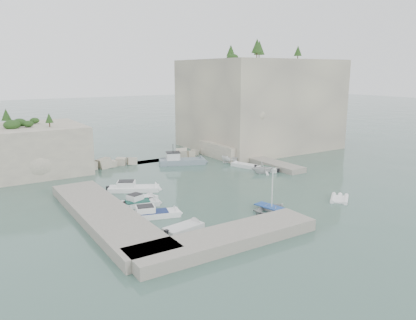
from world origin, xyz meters
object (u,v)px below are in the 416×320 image
tender_east_c (244,167)px  motorboat_b (140,204)px  motorboat_a (134,191)px  rowboat (271,211)px  motorboat_d (153,217)px  motorboat_c (138,206)px  tender_east_d (233,163)px  motorboat_e (184,231)px  tender_east_b (267,171)px  tender_east_a (263,173)px  inflatable_dinghy (339,200)px  work_boat (182,164)px

tender_east_c → motorboat_b: bearing=91.0°
motorboat_a → rowboat: motorboat_a is taller
motorboat_b → motorboat_d: (-0.58, -4.86, 0.00)m
motorboat_c → tender_east_d: bearing=41.4°
motorboat_a → motorboat_d: size_ratio=1.16×
motorboat_a → motorboat_e: motorboat_a is taller
tender_east_b → motorboat_a: bearing=67.7°
rowboat → motorboat_c: bearing=39.3°
tender_east_a → tender_east_d: tender_east_a is taller
motorboat_b → motorboat_c: motorboat_b is taller
motorboat_a → tender_east_b: motorboat_a is taller
tender_east_a → tender_east_d: bearing=13.8°
motorboat_d → motorboat_e: 5.05m
motorboat_c → inflatable_dinghy: motorboat_c is taller
rowboat → inflatable_dinghy: rowboat is taller
motorboat_c → tender_east_c: bearing=34.6°
motorboat_e → tender_east_d: 30.23m
tender_east_b → tender_east_a: bearing=93.6°
tender_east_d → rowboat: bearing=179.2°
motorboat_c → tender_east_d: (22.27, 12.07, 0.00)m
tender_east_a → tender_east_d: (0.48, 8.01, 0.00)m
tender_east_b → tender_east_c: 4.22m
tender_east_c → motorboat_d: bearing=100.9°
motorboat_b → tender_east_a: size_ratio=1.38×
motorboat_a → tender_east_b: (21.27, -1.15, 0.00)m
work_boat → motorboat_e: bearing=-97.8°
motorboat_c → tender_east_d: tender_east_d is taller
tender_east_b → work_boat: bearing=19.1°
motorboat_e → tender_east_b: bearing=21.8°
motorboat_d → motorboat_e: motorboat_d is taller
inflatable_dinghy → work_boat: size_ratio=0.47×
motorboat_c → rowboat: size_ratio=1.25×
motorboat_c → tender_east_c: (21.81, 8.64, 0.00)m
tender_east_a → rowboat: bearing=160.2°
motorboat_a → tender_east_c: bearing=37.2°
motorboat_a → tender_east_a: 19.88m
motorboat_d → tender_east_a: bearing=36.4°
motorboat_b → motorboat_c: bearing=-150.1°
motorboat_d → rowboat: bearing=-9.2°
tender_east_a → work_boat: 13.73m
motorboat_c → tender_east_b: size_ratio=1.39×
motorboat_e → tender_east_d: bearing=34.8°
motorboat_e → tender_east_b: (22.48, 13.86, 0.00)m
motorboat_d → tender_east_b: motorboat_d is taller
motorboat_c → tender_east_c: size_ratio=1.17×
tender_east_a → tender_east_d: size_ratio=0.88×
motorboat_a → work_boat: size_ratio=0.86×
motorboat_c → work_boat: (14.55, 15.73, 0.00)m
motorboat_c → motorboat_d: 4.20m
rowboat → tender_east_a: size_ratio=1.20×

